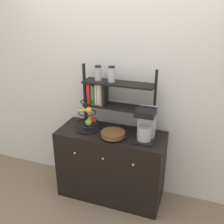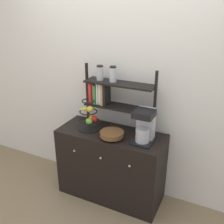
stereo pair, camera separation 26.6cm
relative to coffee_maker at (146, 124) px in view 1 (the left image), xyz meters
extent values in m
plane|color=#847051|center=(-0.37, -0.22, -0.97)|extent=(12.00, 12.00, 0.00)
cube|color=silver|center=(-0.37, 0.29, 0.33)|extent=(7.00, 0.05, 2.60)
cube|color=black|center=(-0.37, 0.01, -0.57)|extent=(1.15, 0.46, 0.80)
sphere|color=#B2AD8C|center=(-0.68, -0.23, -0.34)|extent=(0.02, 0.02, 0.02)
sphere|color=#B2AD8C|center=(-0.37, -0.23, -0.34)|extent=(0.02, 0.02, 0.02)
sphere|color=#B2AD8C|center=(-0.05, -0.23, -0.34)|extent=(0.02, 0.02, 0.02)
cube|color=black|center=(0.00, -0.02, -0.16)|extent=(0.20, 0.24, 0.02)
cube|color=#B7B7BC|center=(0.00, 0.04, 0.01)|extent=(0.17, 0.09, 0.32)
cylinder|color=#B7B7BC|center=(0.00, -0.04, -0.08)|extent=(0.14, 0.14, 0.14)
cube|color=black|center=(0.00, -0.03, 0.14)|extent=(0.19, 0.19, 0.06)
cylinder|color=black|center=(-0.63, 0.00, -0.16)|extent=(0.25, 0.25, 0.01)
cylinder|color=black|center=(-0.63, 0.00, 0.03)|extent=(0.01, 0.01, 0.38)
torus|color=black|center=(-0.63, 0.00, -0.09)|extent=(0.25, 0.25, 0.01)
torus|color=black|center=(-0.63, 0.00, 0.03)|extent=(0.19, 0.19, 0.01)
torus|color=black|center=(-0.63, 0.00, 0.15)|extent=(0.14, 0.14, 0.01)
sphere|color=red|center=(-0.57, 0.02, -0.05)|extent=(0.07, 0.07, 0.07)
sphere|color=#6BAD33|center=(-0.59, -0.05, -0.05)|extent=(0.07, 0.07, 0.07)
sphere|color=orange|center=(-0.61, 0.03, -0.05)|extent=(0.08, 0.08, 0.08)
ellipsoid|color=yellow|center=(-0.66, 0.01, 0.05)|extent=(0.14, 0.12, 0.04)
sphere|color=gold|center=(-0.61, -0.01, 0.07)|extent=(0.07, 0.07, 0.07)
cylinder|color=brown|center=(-0.31, -0.08, -0.16)|extent=(0.14, 0.14, 0.02)
cylinder|color=brown|center=(-0.31, -0.08, -0.12)|extent=(0.25, 0.25, 0.05)
cube|color=black|center=(-0.71, 0.12, 0.18)|extent=(0.02, 0.02, 0.69)
cube|color=black|center=(0.05, 0.12, 0.18)|extent=(0.02, 0.02, 0.69)
cube|color=black|center=(-0.33, 0.12, 0.09)|extent=(0.74, 0.20, 0.02)
cube|color=black|center=(-0.33, 0.12, 0.35)|extent=(0.74, 0.20, 0.02)
cube|color=red|center=(-0.64, 0.12, 0.22)|extent=(0.03, 0.16, 0.23)
cube|color=red|center=(-0.61, 0.12, 0.21)|extent=(0.02, 0.14, 0.22)
cube|color=#2D8C47|center=(-0.58, 0.12, 0.21)|extent=(0.03, 0.16, 0.21)
cube|color=white|center=(-0.56, 0.12, 0.22)|extent=(0.02, 0.14, 0.23)
cube|color=white|center=(-0.53, 0.12, 0.22)|extent=(0.03, 0.12, 0.23)
cube|color=tan|center=(-0.50, 0.12, 0.22)|extent=(0.02, 0.16, 0.23)
cube|color=black|center=(-0.47, 0.12, 0.22)|extent=(0.02, 0.14, 0.23)
cylinder|color=#ADB2B7|center=(-0.55, 0.12, 0.43)|extent=(0.07, 0.07, 0.14)
cylinder|color=black|center=(-0.55, 0.12, 0.50)|extent=(0.07, 0.07, 0.02)
cylinder|color=silver|center=(-0.40, 0.12, 0.43)|extent=(0.07, 0.07, 0.14)
cylinder|color=black|center=(-0.40, 0.12, 0.51)|extent=(0.07, 0.07, 0.02)
camera|label=1|loc=(0.47, -2.29, 1.11)|focal=42.00mm
camera|label=2|loc=(0.71, -2.19, 1.11)|focal=42.00mm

